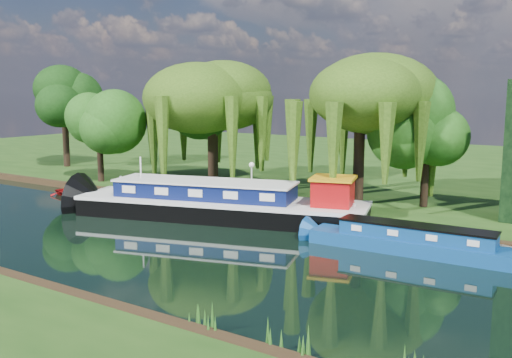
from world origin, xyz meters
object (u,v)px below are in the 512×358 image
Objects in this scene: dutch_barge at (222,204)px; narrowboat at (415,242)px; white_cruiser at (489,253)px; red_dinghy at (73,196)px.

dutch_barge is 1.74× the size of narrowboat.
narrowboat is at bearing 109.03° from white_cruiser.
red_dinghy is 1.72× the size of white_cruiser.
red_dinghy is 29.43m from white_cruiser.
red_dinghy is at bearing 164.00° from dutch_barge.
narrowboat reaches higher than red_dinghy.
dutch_barge is at bearing 79.66° from white_cruiser.
narrowboat is 5.43× the size of white_cruiser.
dutch_barge is at bearing -84.42° from red_dinghy.
red_dinghy is (-14.04, -0.01, -0.95)m from dutch_barge.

